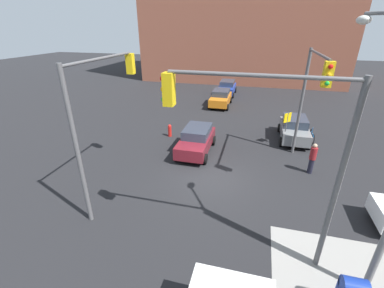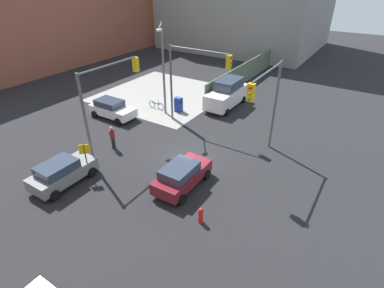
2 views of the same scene
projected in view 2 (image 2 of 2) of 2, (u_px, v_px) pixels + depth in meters
name	position (u px, v px, depth m)	size (l,w,h in m)	color
ground_plane	(187.00, 156.00, 21.48)	(120.00, 120.00, 0.00)	black
sidewalk_corner	(163.00, 94.00, 32.22)	(12.00, 12.00, 0.01)	gray
construction_fence	(243.00, 74.00, 34.57)	(17.52, 0.12, 2.40)	#56664C
building_warehouse_north	(42.00, 13.00, 43.73)	(32.00, 18.00, 12.36)	#93513D
traffic_signal_nw_corner	(107.00, 94.00, 19.44)	(5.29, 0.36, 6.50)	#59595B
traffic_signal_se_corner	(267.00, 97.00, 18.89)	(5.26, 0.36, 6.50)	#59595B
traffic_signal_ne_corner	(193.00, 72.00, 23.53)	(0.36, 5.59, 6.50)	#59595B
street_lamp_corner	(163.00, 64.00, 25.28)	(2.37, 1.62, 8.00)	slate
warning_sign_two_way	(85.00, 155.00, 18.57)	(0.48, 0.48, 2.40)	#4C4C4C
mailbox_blue	(179.00, 104.00, 27.94)	(0.56, 0.64, 1.43)	navy
fire_hydrant	(201.00, 215.00, 15.64)	(0.26, 0.26, 0.94)	red
sedan_white	(112.00, 109.00, 26.74)	(2.02, 4.27, 1.62)	white
sedan_gray	(62.00, 172.00, 18.34)	(4.02, 2.02, 1.62)	slate
sedan_maroon	(182.00, 175.00, 18.09)	(4.14, 2.02, 1.62)	maroon
van_white_delivery	(227.00, 94.00, 28.78)	(5.40, 2.32, 2.62)	white
pedestrian_crossing	(113.00, 137.00, 21.97)	(0.36, 0.36, 1.81)	maroon
bicycle_leaning_on_fence	(156.00, 105.00, 28.74)	(0.05, 1.75, 0.97)	black
bicycle_at_crosswalk	(50.00, 173.00, 19.15)	(1.75, 0.05, 0.97)	black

